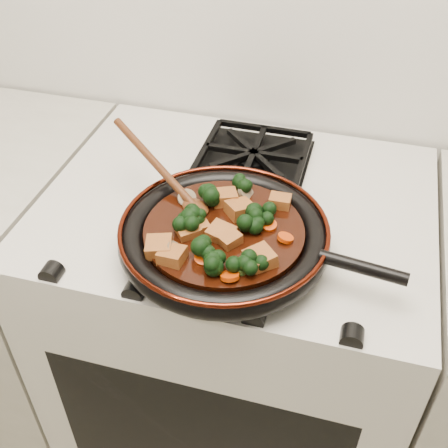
# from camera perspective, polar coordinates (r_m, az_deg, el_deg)

# --- Properties ---
(stove) EXTENTS (0.76, 0.60, 0.90)m
(stove) POSITION_cam_1_polar(r_m,az_deg,el_deg) (1.42, 1.06, -12.03)
(stove) COLOR beige
(stove) RESTS_ON ground
(burner_grate_front) EXTENTS (0.23, 0.23, 0.03)m
(burner_grate_front) POSITION_cam_1_polar(r_m,az_deg,el_deg) (0.99, -0.67, -1.86)
(burner_grate_front) COLOR black
(burner_grate_front) RESTS_ON stove
(burner_grate_back) EXTENTS (0.23, 0.23, 0.03)m
(burner_grate_back) POSITION_cam_1_polar(r_m,az_deg,el_deg) (1.20, 3.03, 6.85)
(burner_grate_back) COLOR black
(burner_grate_back) RESTS_ON stove
(skillet) EXTENTS (0.49, 0.36, 0.05)m
(skillet) POSITION_cam_1_polar(r_m,az_deg,el_deg) (0.96, 0.11, -1.22)
(skillet) COLOR black
(skillet) RESTS_ON burner_grate_front
(braising_sauce) EXTENTS (0.27, 0.27, 0.02)m
(braising_sauce) POSITION_cam_1_polar(r_m,az_deg,el_deg) (0.95, -0.00, -0.96)
(braising_sauce) COLOR black
(braising_sauce) RESTS_ON skillet
(tofu_cube_0) EXTENTS (0.05, 0.04, 0.03)m
(tofu_cube_0) POSITION_cam_1_polar(r_m,az_deg,el_deg) (0.89, -5.29, -3.23)
(tofu_cube_0) COLOR brown
(tofu_cube_0) RESTS_ON braising_sauce
(tofu_cube_1) EXTENTS (0.05, 0.05, 0.02)m
(tofu_cube_1) POSITION_cam_1_polar(r_m,az_deg,el_deg) (0.92, 0.39, -1.45)
(tofu_cube_1) COLOR brown
(tofu_cube_1) RESTS_ON braising_sauce
(tofu_cube_2) EXTENTS (0.06, 0.06, 0.03)m
(tofu_cube_2) POSITION_cam_1_polar(r_m,az_deg,el_deg) (0.97, 1.62, 1.50)
(tofu_cube_2) COLOR brown
(tofu_cube_2) RESTS_ON braising_sauce
(tofu_cube_3) EXTENTS (0.05, 0.05, 0.03)m
(tofu_cube_3) POSITION_cam_1_polar(r_m,az_deg,el_deg) (0.93, -0.30, -0.98)
(tofu_cube_3) COLOR brown
(tofu_cube_3) RESTS_ON braising_sauce
(tofu_cube_4) EXTENTS (0.05, 0.05, 0.03)m
(tofu_cube_4) POSITION_cam_1_polar(r_m,az_deg,el_deg) (1.00, 0.08, 2.68)
(tofu_cube_4) COLOR brown
(tofu_cube_4) RESTS_ON braising_sauce
(tofu_cube_5) EXTENTS (0.05, 0.05, 0.03)m
(tofu_cube_5) POSITION_cam_1_polar(r_m,az_deg,el_deg) (0.91, -6.60, -2.32)
(tofu_cube_5) COLOR brown
(tofu_cube_5) RESTS_ON braising_sauce
(tofu_cube_6) EXTENTS (0.05, 0.05, 0.02)m
(tofu_cube_6) POSITION_cam_1_polar(r_m,az_deg,el_deg) (0.93, -3.65, -0.68)
(tofu_cube_6) COLOR brown
(tofu_cube_6) RESTS_ON braising_sauce
(tofu_cube_7) EXTENTS (0.06, 0.06, 0.03)m
(tofu_cube_7) POSITION_cam_1_polar(r_m,az_deg,el_deg) (0.88, 3.70, -3.50)
(tofu_cube_7) COLOR brown
(tofu_cube_7) RESTS_ON braising_sauce
(tofu_cube_8) EXTENTS (0.05, 0.05, 0.02)m
(tofu_cube_8) POSITION_cam_1_polar(r_m,az_deg,el_deg) (0.94, -2.62, -0.22)
(tofu_cube_8) COLOR brown
(tofu_cube_8) RESTS_ON braising_sauce
(tofu_cube_9) EXTENTS (0.04, 0.04, 0.02)m
(tofu_cube_9) POSITION_cam_1_polar(r_m,az_deg,el_deg) (1.00, 5.70, 2.29)
(tofu_cube_9) COLOR brown
(tofu_cube_9) RESTS_ON braising_sauce
(broccoli_floret_0) EXTENTS (0.09, 0.10, 0.07)m
(broccoli_floret_0) POSITION_cam_1_polar(r_m,az_deg,el_deg) (0.89, -2.17, -2.75)
(broccoli_floret_0) COLOR black
(broccoli_floret_0) RESTS_ON braising_sauce
(broccoli_floret_1) EXTENTS (0.08, 0.08, 0.06)m
(broccoli_floret_1) POSITION_cam_1_polar(r_m,az_deg,el_deg) (0.94, 2.79, -0.02)
(broccoli_floret_1) COLOR black
(broccoli_floret_1) RESTS_ON braising_sauce
(broccoli_floret_2) EXTENTS (0.08, 0.09, 0.07)m
(broccoli_floret_2) POSITION_cam_1_polar(r_m,az_deg,el_deg) (0.95, -2.87, 0.56)
(broccoli_floret_2) COLOR black
(broccoli_floret_2) RESTS_ON braising_sauce
(broccoli_floret_3) EXTENTS (0.08, 0.08, 0.06)m
(broccoli_floret_3) POSITION_cam_1_polar(r_m,az_deg,el_deg) (0.87, -1.57, -4.02)
(broccoli_floret_3) COLOR black
(broccoli_floret_3) RESTS_ON braising_sauce
(broccoli_floret_4) EXTENTS (0.08, 0.07, 0.06)m
(broccoli_floret_4) POSITION_cam_1_polar(r_m,az_deg,el_deg) (0.86, 1.81, -4.68)
(broccoli_floret_4) COLOR black
(broccoli_floret_4) RESTS_ON braising_sauce
(broccoli_floret_5) EXTENTS (0.08, 0.08, 0.07)m
(broccoli_floret_5) POSITION_cam_1_polar(r_m,az_deg,el_deg) (1.02, 1.63, 3.87)
(broccoli_floret_5) COLOR black
(broccoli_floret_5) RESTS_ON braising_sauce
(broccoli_floret_6) EXTENTS (0.09, 0.09, 0.07)m
(broccoli_floret_6) POSITION_cam_1_polar(r_m,az_deg,el_deg) (0.99, -1.54, 2.78)
(broccoli_floret_6) COLOR black
(broccoli_floret_6) RESTS_ON braising_sauce
(broccoli_floret_7) EXTENTS (0.07, 0.06, 0.06)m
(broccoli_floret_7) POSITION_cam_1_polar(r_m,az_deg,el_deg) (0.94, -3.74, 0.04)
(broccoli_floret_7) COLOR black
(broccoli_floret_7) RESTS_ON braising_sauce
(broccoli_floret_8) EXTENTS (0.08, 0.08, 0.07)m
(broccoli_floret_8) POSITION_cam_1_polar(r_m,az_deg,el_deg) (0.87, 2.87, -3.92)
(broccoli_floret_8) COLOR black
(broccoli_floret_8) RESTS_ON braising_sauce
(broccoli_floret_9) EXTENTS (0.09, 0.08, 0.06)m
(broccoli_floret_9) POSITION_cam_1_polar(r_m,az_deg,el_deg) (0.96, 3.76, 0.94)
(broccoli_floret_9) COLOR black
(broccoli_floret_9) RESTS_ON braising_sauce
(carrot_coin_0) EXTENTS (0.03, 0.03, 0.02)m
(carrot_coin_0) POSITION_cam_1_polar(r_m,az_deg,el_deg) (0.86, 0.59, -5.32)
(carrot_coin_0) COLOR #BA3305
(carrot_coin_0) RESTS_ON braising_sauce
(carrot_coin_1) EXTENTS (0.03, 0.03, 0.02)m
(carrot_coin_1) POSITION_cam_1_polar(r_m,az_deg,el_deg) (0.99, 0.61, 2.22)
(carrot_coin_1) COLOR #BA3305
(carrot_coin_1) RESTS_ON braising_sauce
(carrot_coin_2) EXTENTS (0.03, 0.03, 0.02)m
(carrot_coin_2) POSITION_cam_1_polar(r_m,az_deg,el_deg) (0.93, 6.26, -1.41)
(carrot_coin_2) COLOR #BA3305
(carrot_coin_2) RESTS_ON braising_sauce
(carrot_coin_3) EXTENTS (0.03, 0.03, 0.01)m
(carrot_coin_3) POSITION_cam_1_polar(r_m,az_deg,el_deg) (0.95, 4.60, -0.14)
(carrot_coin_3) COLOR #BA3305
(carrot_coin_3) RESTS_ON braising_sauce
(carrot_coin_4) EXTENTS (0.03, 0.03, 0.02)m
(carrot_coin_4) POSITION_cam_1_polar(r_m,az_deg,el_deg) (0.89, -2.17, -3.48)
(carrot_coin_4) COLOR #BA3305
(carrot_coin_4) RESTS_ON braising_sauce
(mushroom_slice_0) EXTENTS (0.03, 0.04, 0.03)m
(mushroom_slice_0) POSITION_cam_1_polar(r_m,az_deg,el_deg) (1.01, 2.23, 3.23)
(mushroom_slice_0) COLOR brown
(mushroom_slice_0) RESTS_ON braising_sauce
(mushroom_slice_1) EXTENTS (0.03, 0.04, 0.03)m
(mushroom_slice_1) POSITION_cam_1_polar(r_m,az_deg,el_deg) (0.90, -5.08, -2.75)
(mushroom_slice_1) COLOR brown
(mushroom_slice_1) RESTS_ON braising_sauce
(mushroom_slice_2) EXTENTS (0.04, 0.04, 0.03)m
(mushroom_slice_2) POSITION_cam_1_polar(r_m,az_deg,el_deg) (1.00, -3.80, 2.64)
(mushroom_slice_2) COLOR brown
(mushroom_slice_2) RESTS_ON braising_sauce
(wooden_spoon) EXTENTS (0.15, 0.11, 0.25)m
(wooden_spoon) POSITION_cam_1_polar(r_m,az_deg,el_deg) (1.02, -5.43, 4.44)
(wooden_spoon) COLOR #4E2610
(wooden_spoon) RESTS_ON braising_sauce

